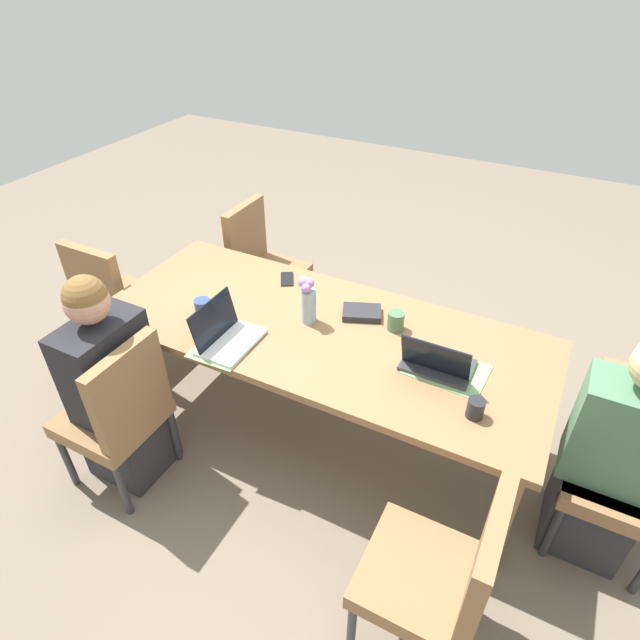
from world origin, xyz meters
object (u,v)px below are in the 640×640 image
laptop_head_left_left_near (437,363)px  coffee_mug_near_right (203,308)px  chair_far_left_far (444,573)px  phone_black (287,279)px  person_far_left_mid (116,393)px  book_red_cover (362,313)px  dining_table (320,338)px  chair_near_right_mid (261,262)px  coffee_mug_centre_left (396,321)px  chair_head_right_right_near (115,297)px  flower_vase (308,299)px  laptop_far_left_mid (226,336)px  chair_far_left_mid (119,410)px  coffee_mug_near_left (476,408)px  chair_head_left_left_near (625,459)px  person_head_left_left_near (611,462)px

laptop_head_left_left_near → coffee_mug_near_right: bearing=6.8°
chair_far_left_far → coffee_mug_near_right: 1.67m
phone_black → person_far_left_mid: bearing=-51.3°
chair_far_left_far → book_red_cover: 1.31m
dining_table → phone_black: phone_black is taller
chair_near_right_mid → coffee_mug_centre_left: 1.37m
chair_head_right_right_near → flower_vase: (-1.36, -0.06, 0.37)m
laptop_head_left_left_near → phone_black: (1.01, -0.37, -0.04)m
chair_far_left_far → book_red_cover: bearing=-52.6°
coffee_mug_centre_left → phone_black: 0.75m
coffee_mug_near_right → person_far_left_mid: bearing=70.6°
person_far_left_mid → laptop_far_left_mid: size_ratio=3.73×
chair_head_right_right_near → chair_far_left_far: bearing=161.6°
chair_far_left_mid → coffee_mug_near_left: size_ratio=10.29×
chair_head_left_left_near → coffee_mug_centre_left: bearing=-6.7°
chair_head_left_left_near → chair_near_right_mid: size_ratio=1.00×
laptop_head_left_left_near → coffee_mug_near_left: laptop_head_left_left_near is taller
laptop_head_left_left_near → laptop_far_left_mid: 1.02m
person_far_left_mid → chair_head_right_right_near: (0.67, -0.66, -0.03)m
dining_table → coffee_mug_near_right: bearing=17.3°
coffee_mug_near_left → person_head_left_left_near: bearing=-160.2°
chair_head_right_right_near → coffee_mug_near_right: bearing=170.2°
person_head_left_left_near → person_far_left_mid: size_ratio=1.00×
person_head_left_left_near → laptop_head_left_left_near: size_ratio=3.73×
flower_vase → coffee_mug_near_right: flower_vase is taller
person_far_left_mid → laptop_head_left_left_near: size_ratio=3.73×
person_far_left_mid → phone_black: person_far_left_mid is taller
chair_head_left_left_near → coffee_mug_near_right: bearing=6.0°
chair_head_left_left_near → chair_far_left_far: bearing=57.1°
person_head_left_left_near → phone_black: size_ratio=7.97×
coffee_mug_near_left → coffee_mug_centre_left: 0.66m
person_head_left_left_near → phone_black: 1.86m
person_head_left_left_near → phone_black: bearing=-11.4°
chair_head_right_right_near → coffee_mug_near_right: (-0.85, 0.15, 0.28)m
laptop_far_left_mid → coffee_mug_centre_left: (-0.70, -0.49, 0.01)m
chair_head_left_left_near → chair_far_left_mid: 2.33m
flower_vase → book_red_cover: flower_vase is taller
coffee_mug_centre_left → phone_black: bearing=-12.2°
person_head_left_left_near → laptop_far_left_mid: person_head_left_left_near is taller
laptop_far_left_mid → dining_table: bearing=-137.9°
laptop_head_left_left_near → coffee_mug_centre_left: size_ratio=3.22×
person_head_left_left_near → coffee_mug_near_left: person_head_left_left_near is taller
laptop_head_left_left_near → chair_head_left_left_near: bearing=-175.0°
coffee_mug_centre_left → chair_far_left_far: bearing=120.4°
chair_head_right_right_near → flower_vase: 1.41m
chair_head_left_left_near → flower_vase: 1.61m
laptop_head_left_left_near → chair_head_right_right_near: bearing=-0.1°
person_far_left_mid → coffee_mug_centre_left: (-1.12, -0.87, 0.25)m
flower_vase → chair_head_left_left_near: bearing=-179.5°
person_head_left_left_near → chair_near_right_mid: size_ratio=1.33×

